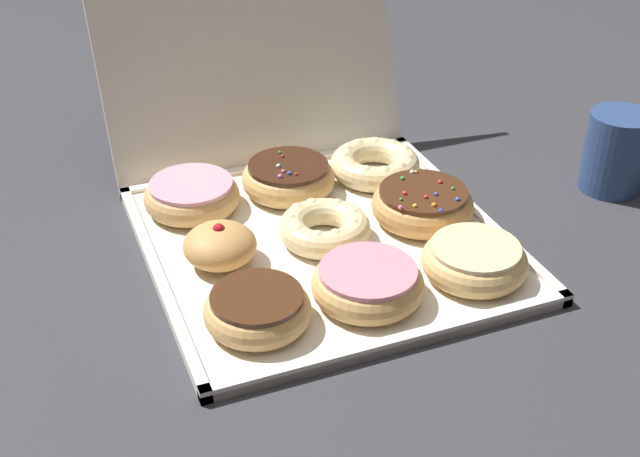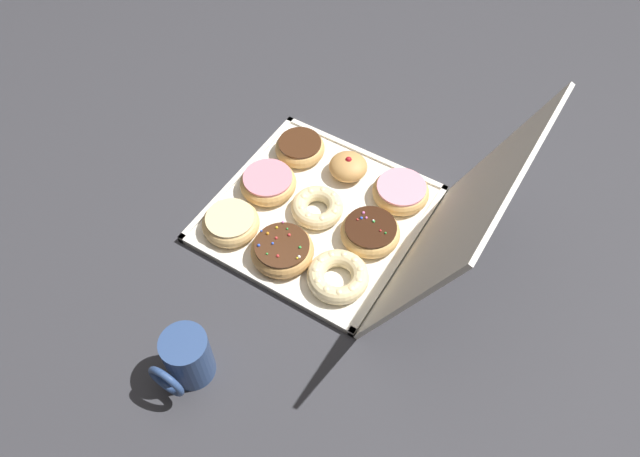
% 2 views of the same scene
% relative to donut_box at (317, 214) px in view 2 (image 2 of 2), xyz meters
% --- Properties ---
extents(ground_plane, '(3.00, 3.00, 0.00)m').
position_rel_donut_box_xyz_m(ground_plane, '(0.00, 0.00, -0.01)').
color(ground_plane, '#333338').
extents(donut_box, '(0.40, 0.40, 0.01)m').
position_rel_donut_box_xyz_m(donut_box, '(0.00, 0.00, 0.00)').
color(donut_box, silver).
rests_on(donut_box, ground).
extents(box_lid_open, '(0.40, 0.15, 0.36)m').
position_rel_donut_box_xyz_m(box_lid_open, '(0.00, 0.28, 0.18)').
color(box_lid_open, silver).
rests_on(box_lid_open, ground).
extents(chocolate_frosted_donut_0, '(0.11, 0.11, 0.04)m').
position_rel_donut_box_xyz_m(chocolate_frosted_donut_0, '(-0.12, -0.12, 0.02)').
color(chocolate_frosted_donut_0, tan).
rests_on(chocolate_frosted_donut_0, donut_box).
extents(pink_frosted_donut_1, '(0.12, 0.12, 0.04)m').
position_rel_donut_box_xyz_m(pink_frosted_donut_1, '(0.00, -0.12, 0.02)').
color(pink_frosted_donut_1, tan).
rests_on(pink_frosted_donut_1, donut_box).
extents(glazed_ring_donut_2, '(0.12, 0.12, 0.04)m').
position_rel_donut_box_xyz_m(glazed_ring_donut_2, '(0.12, -0.12, 0.02)').
color(glazed_ring_donut_2, '#E5B770').
rests_on(glazed_ring_donut_2, donut_box).
extents(jelly_filled_donut_3, '(0.08, 0.08, 0.05)m').
position_rel_donut_box_xyz_m(jelly_filled_donut_3, '(-0.12, -0.00, 0.03)').
color(jelly_filled_donut_3, tan).
rests_on(jelly_filled_donut_3, donut_box).
extents(cruller_donut_4, '(0.11, 0.11, 0.03)m').
position_rel_donut_box_xyz_m(cruller_donut_4, '(-0.00, 0.00, 0.02)').
color(cruller_donut_4, beige).
rests_on(cruller_donut_4, donut_box).
extents(sprinkle_donut_5, '(0.12, 0.12, 0.04)m').
position_rel_donut_box_xyz_m(sprinkle_donut_5, '(0.13, -0.00, 0.03)').
color(sprinkle_donut_5, tan).
rests_on(sprinkle_donut_5, donut_box).
extents(pink_frosted_donut_6, '(0.12, 0.12, 0.04)m').
position_rel_donut_box_xyz_m(pink_frosted_donut_6, '(-0.12, 0.13, 0.02)').
color(pink_frosted_donut_6, tan).
rests_on(pink_frosted_donut_6, donut_box).
extents(sprinkle_donut_7, '(0.12, 0.12, 0.04)m').
position_rel_donut_box_xyz_m(sprinkle_donut_7, '(0.00, 0.12, 0.03)').
color(sprinkle_donut_7, tan).
rests_on(sprinkle_donut_7, donut_box).
extents(cruller_donut_8, '(0.12, 0.12, 0.04)m').
position_rel_donut_box_xyz_m(cruller_donut_8, '(0.12, 0.12, 0.02)').
color(cruller_donut_8, beige).
rests_on(cruller_donut_8, donut_box).
extents(coffee_mug, '(0.10, 0.08, 0.10)m').
position_rel_donut_box_xyz_m(coffee_mug, '(0.40, -0.01, 0.05)').
color(coffee_mug, navy).
rests_on(coffee_mug, ground).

